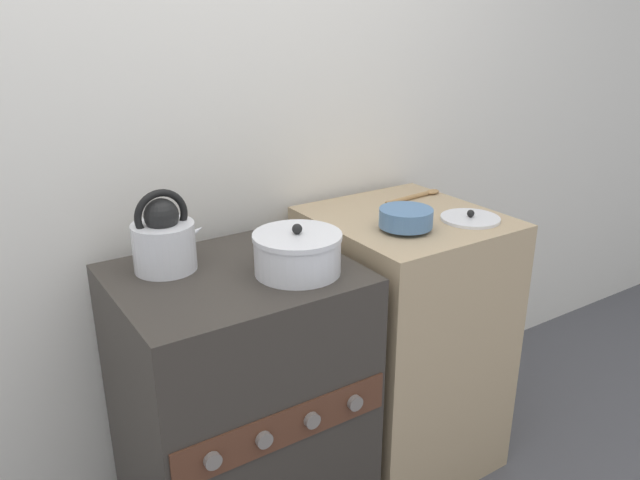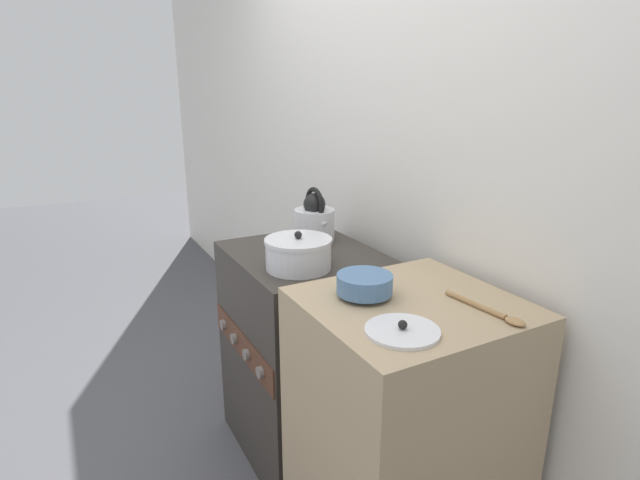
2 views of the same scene
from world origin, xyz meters
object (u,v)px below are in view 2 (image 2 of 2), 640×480
object	(u,v)px
enamel_bowl	(365,284)
stove	(306,353)
kettle	(315,220)
cooking_pot	(298,253)
loose_pot_lid	(402,331)

from	to	relation	value
enamel_bowl	stove	bearing A→B (deg)	172.07
kettle	cooking_pot	world-z (taller)	kettle
stove	cooking_pot	distance (m)	0.53
loose_pot_lid	enamel_bowl	bearing A→B (deg)	170.18
cooking_pot	stove	bearing A→B (deg)	146.35
kettle	cooking_pot	distance (m)	0.37
kettle	enamel_bowl	xyz separation A→B (m)	(0.69, -0.20, -0.01)
loose_pot_lid	kettle	bearing A→B (deg)	165.61
cooking_pot	loose_pot_lid	size ratio (longest dim) A/B	1.28
kettle	loose_pot_lid	bearing A→B (deg)	-14.39
cooking_pot	kettle	bearing A→B (deg)	143.12
stove	loose_pot_lid	size ratio (longest dim) A/B	4.69
stove	enamel_bowl	xyz separation A→B (m)	(0.55, -0.08, 0.52)
stove	enamel_bowl	bearing A→B (deg)	-7.93
stove	kettle	world-z (taller)	kettle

